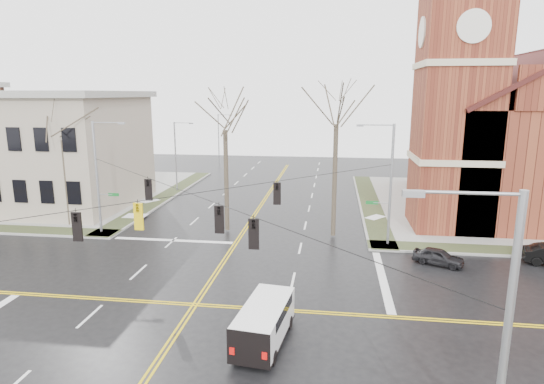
# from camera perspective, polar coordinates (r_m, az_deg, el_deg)

# --- Properties ---
(ground) EXTENTS (120.00, 120.00, 0.00)m
(ground) POSITION_cam_1_polar(r_m,az_deg,el_deg) (25.84, -9.63, -13.77)
(ground) COLOR black
(ground) RESTS_ON ground
(sidewalks) EXTENTS (80.00, 80.00, 0.17)m
(sidewalks) POSITION_cam_1_polar(r_m,az_deg,el_deg) (25.80, -9.64, -13.61)
(sidewalks) COLOR gray
(sidewalks) RESTS_ON ground
(road_markings) EXTENTS (100.00, 100.00, 0.01)m
(road_markings) POSITION_cam_1_polar(r_m,az_deg,el_deg) (25.83, -9.63, -13.76)
(road_markings) COLOR gold
(road_markings) RESTS_ON ground
(church) EXTENTS (24.28, 27.48, 27.50)m
(church) POSITION_cam_1_polar(r_m,az_deg,el_deg) (50.13, 28.45, 7.57)
(church) COLOR #5F2418
(church) RESTS_ON ground
(civic_building_a) EXTENTS (18.00, 14.00, 11.00)m
(civic_building_a) POSITION_cam_1_polar(r_m,az_deg,el_deg) (51.58, -26.96, 4.52)
(civic_building_a) COLOR tan
(civic_building_a) RESTS_ON ground
(signal_pole_ne) EXTENTS (2.75, 0.22, 9.00)m
(signal_pole_ne) POSITION_cam_1_polar(r_m,az_deg,el_deg) (34.43, 14.41, 1.31)
(signal_pole_ne) COLOR gray
(signal_pole_ne) RESTS_ON ground
(signal_pole_nw) EXTENTS (2.75, 0.22, 9.00)m
(signal_pole_nw) POSITION_cam_1_polar(r_m,az_deg,el_deg) (38.90, -20.91, 2.11)
(signal_pole_nw) COLOR gray
(signal_pole_nw) RESTS_ON ground
(signal_pole_se) EXTENTS (2.75, 0.22, 9.00)m
(signal_pole_se) POSITION_cam_1_polar(r_m,az_deg,el_deg) (13.00, 26.32, -18.19)
(signal_pole_se) COLOR gray
(signal_pole_se) RESTS_ON ground
(span_wires) EXTENTS (23.02, 23.02, 0.03)m
(span_wires) POSITION_cam_1_polar(r_m,az_deg,el_deg) (23.80, -10.16, -0.22)
(span_wires) COLOR black
(span_wires) RESTS_ON ground
(traffic_signals) EXTENTS (8.21, 8.26, 1.30)m
(traffic_signals) POSITION_cam_1_polar(r_m,az_deg,el_deg) (23.35, -10.59, -2.36)
(traffic_signals) COLOR black
(traffic_signals) RESTS_ON ground
(streetlight_north_a) EXTENTS (2.30, 0.20, 8.00)m
(streetlight_north_a) POSITION_cam_1_polar(r_m,az_deg,el_deg) (53.63, -11.87, 4.73)
(streetlight_north_a) COLOR gray
(streetlight_north_a) RESTS_ON ground
(streetlight_north_b) EXTENTS (2.30, 0.20, 8.00)m
(streetlight_north_b) POSITION_cam_1_polar(r_m,az_deg,el_deg) (72.66, -6.61, 6.82)
(streetlight_north_b) COLOR gray
(streetlight_north_b) RESTS_ON ground
(cargo_van) EXTENTS (2.44, 5.00, 1.83)m
(cargo_van) POSITION_cam_1_polar(r_m,az_deg,el_deg) (21.75, -0.85, -15.66)
(cargo_van) COLOR white
(cargo_van) RESTS_ON ground
(parked_car_a) EXTENTS (3.54, 2.57, 1.12)m
(parked_car_a) POSITION_cam_1_polar(r_m,az_deg,el_deg) (32.71, 20.14, -7.62)
(parked_car_a) COLOR black
(parked_car_a) RESTS_ON ground
(tree_nw_far) EXTENTS (4.00, 4.00, 10.96)m
(tree_nw_far) POSITION_cam_1_polar(r_m,az_deg,el_deg) (41.94, -24.88, 6.59)
(tree_nw_far) COLOR #3C3326
(tree_nw_far) RESTS_ON ground
(tree_nw_near) EXTENTS (4.00, 4.00, 12.40)m
(tree_nw_near) POSITION_cam_1_polar(r_m,az_deg,el_deg) (36.61, -5.91, 8.59)
(tree_nw_near) COLOR #3C3326
(tree_nw_near) RESTS_ON ground
(tree_ne) EXTENTS (4.00, 4.00, 13.24)m
(tree_ne) POSITION_cam_1_polar(r_m,az_deg,el_deg) (35.22, 8.10, 9.38)
(tree_ne) COLOR #3C3326
(tree_ne) RESTS_ON ground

